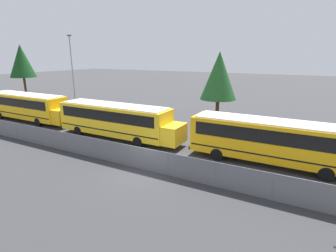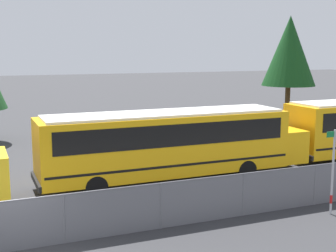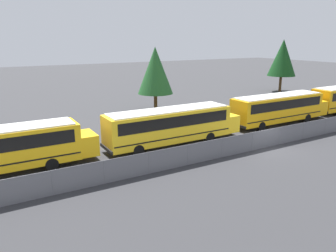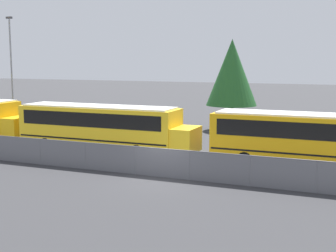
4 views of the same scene
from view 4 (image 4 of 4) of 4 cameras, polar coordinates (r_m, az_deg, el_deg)
name	(u,v)px [view 4 (image 4 of 4)]	position (r m, az deg, el deg)	size (l,w,h in m)	color
ground_plane	(162,177)	(24.68, -0.77, -6.25)	(200.00, 200.00, 0.00)	#38383A
road_strip	(103,211)	(19.53, -7.88, -10.20)	(123.98, 12.00, 0.01)	#333335
fence	(162,162)	(24.49, -0.78, -4.45)	(90.05, 0.07, 1.55)	#9EA0A5
school_bus_2	(102,125)	(31.22, -8.03, 0.14)	(12.48, 2.59, 3.11)	yellow
school_bus_3	(315,137)	(27.43, 17.50, -1.25)	(12.48, 2.59, 3.11)	#EDA80F
light_pole	(11,67)	(47.48, -18.56, 6.89)	(0.60, 0.24, 10.13)	gray
tree_0	(232,73)	(40.83, 7.78, 6.47)	(4.38, 4.38, 7.87)	#51381E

